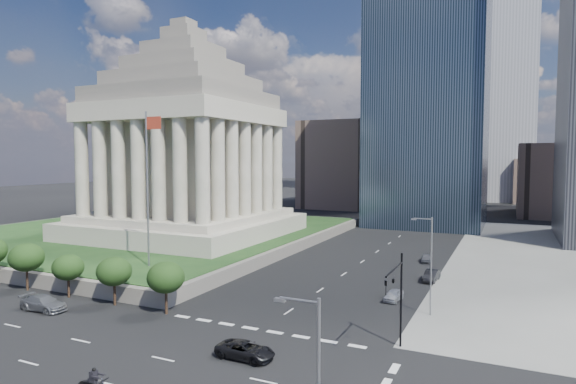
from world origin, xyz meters
The scene contains 17 objects.
ground centered at (0.00, 100.00, 0.00)m, with size 500.00×500.00×0.00m, color black.
plaza_terrace centered at (-45.00, 50.00, 0.90)m, with size 66.00×70.00×1.80m, color #655F57.
plaza_lawn centered at (-45.00, 50.00, 1.85)m, with size 64.00×68.00×0.10m, color #1A3917.
war_memorial centered at (-34.00, 48.00, 21.40)m, with size 34.00×34.00×39.00m, color gray, non-canonical shape.
flagpole centered at (-21.83, 24.00, 13.11)m, with size 2.52×0.24×20.00m.
tree_row centered at (-35.50, 14.00, 3.00)m, with size 53.00×4.00×6.00m, color black, non-canonical shape.
midrise_glass centered at (2.00, 95.00, 30.00)m, with size 26.00×26.00×60.00m, color black.
building_filler_ne centered at (32.00, 130.00, 10.00)m, with size 20.00×30.00×20.00m, color brown.
building_filler_nw centered at (-30.00, 130.00, 14.00)m, with size 24.00×30.00×28.00m, color brown.
traffic_signal_ne centered at (12.50, 13.70, 5.25)m, with size 0.30×5.74×8.00m.
street_lamp_north centered at (13.33, 25.00, 5.66)m, with size 2.13×0.22×10.00m.
pickup_truck centered at (1.86, 7.86, 0.67)m, with size 4.83×2.23×1.34m, color black.
suv_grey centered at (-23.37, 9.46, 0.78)m, with size 2.19×5.38×1.56m, color #53555B.
parked_sedan_near centered at (9.00, 28.50, 0.63)m, with size 1.49×3.69×1.26m, color #A1A2A9.
parked_sedan_mid centered at (11.50, 39.15, 0.71)m, with size 1.51×4.32×1.42m, color black.
parked_sedan_far centered at (9.00, 50.90, 0.63)m, with size 3.68×1.48×1.26m, color #505257.
motorcycle_trail centered at (-4.48, -1.53, 0.94)m, with size 2.51×0.68×1.87m, color black, non-canonical shape.
Camera 1 is at (20.66, -24.36, 15.77)m, focal length 30.00 mm.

